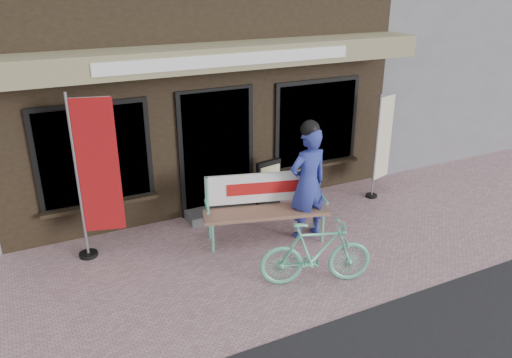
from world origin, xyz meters
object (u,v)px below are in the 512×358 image
nobori_cream (382,143)px  menu_stand (268,186)px  nobori_red (96,175)px  bicycle (316,253)px  bench (265,202)px  person (308,181)px

nobori_cream → menu_stand: (-2.24, 0.24, -0.53)m
nobori_red → menu_stand: bearing=19.4°
bicycle → menu_stand: menu_stand is taller
bench → bicycle: (0.03, -1.44, -0.16)m
person → nobori_cream: nobori_cream is taller
bicycle → nobori_red: nobori_red is taller
bench → nobori_cream: nobori_cream is taller
person → bicycle: 1.42m
menu_stand → bench: bearing=-131.9°
bench → person: bearing=-6.1°
nobori_cream → nobori_red: bearing=161.9°
person → bicycle: size_ratio=1.26×
person → nobori_red: bearing=161.1°
nobori_red → menu_stand: 2.99m
bicycle → nobori_cream: size_ratio=0.77×
person → nobori_cream: (2.10, 0.80, 0.07)m
nobori_cream → menu_stand: 2.31m
bicycle → menu_stand: 2.28m
nobori_red → person: bearing=-0.3°
bicycle → nobori_cream: 3.40m
bicycle → menu_stand: size_ratio=1.59×
person → nobori_red: 3.14m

